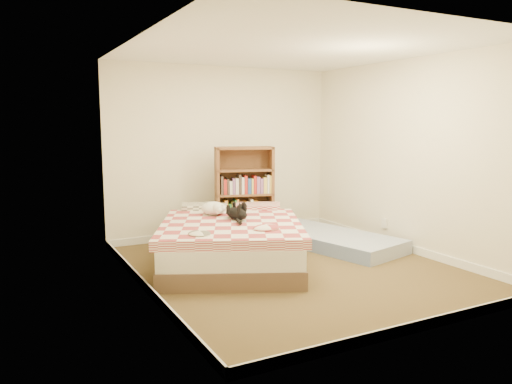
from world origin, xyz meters
name	(u,v)px	position (x,y,z in m)	size (l,w,h in m)	color
room	(294,166)	(0.00, 0.00, 1.20)	(3.51, 4.01, 2.51)	#49371F
bed	(230,240)	(-0.54, 0.59, 0.27)	(2.32, 2.65, 0.59)	brown
bookshelf	(244,206)	(0.07, 1.46, 0.51)	(0.88, 0.48, 1.35)	#52371C
floor_mattress	(329,239)	(1.02, 0.69, 0.09)	(0.91, 2.01, 0.18)	#6F85B9
black_cat	(236,213)	(-0.46, 0.60, 0.60)	(0.43, 0.72, 0.16)	black
white_dog	(215,208)	(-0.58, 0.96, 0.61)	(0.46, 0.46, 0.17)	white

